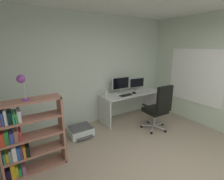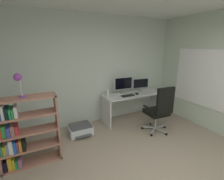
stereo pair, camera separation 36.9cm
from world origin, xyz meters
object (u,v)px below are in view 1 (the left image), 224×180
desk (131,99)px  monitor_secondary (137,83)px  desktop_speaker (106,93)px  office_chair (159,107)px  printer (81,131)px  computer_mouse (134,93)px  keyboard (126,95)px  desk_lamp (22,81)px  monitor_main (121,84)px  bookshelf (25,139)px

desk → monitor_secondary: size_ratio=3.49×
desktop_speaker → office_chair: (0.84, -0.98, -0.22)m
printer → desk: bearing=3.8°
computer_mouse → printer: size_ratio=0.19×
keyboard → desk_lamp: 2.50m
desk_lamp → monitor_main: bearing=19.4°
desk_lamp → keyboard: bearing=13.6°
bookshelf → printer: 1.36m
keyboard → printer: keyboard is taller
computer_mouse → desk_lamp: desk_lamp is taller
bookshelf → office_chair: bearing=-4.3°
monitor_secondary → keyboard: 0.66m
office_chair → monitor_main: bearing=108.9°
monitor_main → desk_lamp: 2.53m
office_chair → bookshelf: (-2.76, 0.21, -0.02)m
monitor_main → printer: monitor_main is taller
bookshelf → printer: size_ratio=2.34×
office_chair → desk_lamp: size_ratio=2.96×
desk → bookshelf: 2.74m
monitor_main → bookshelf: size_ratio=0.43×
keyboard → bookshelf: (-2.39, -0.56, -0.16)m
desk → monitor_main: 0.52m
computer_mouse → printer: computer_mouse is taller
desktop_speaker → printer: 1.09m
printer → monitor_secondary: bearing=7.4°
desktop_speaker → bookshelf: bearing=-158.0°
monitor_secondary → computer_mouse: (-0.28, -0.24, -0.18)m
monitor_secondary → desktop_speaker: monitor_secondary is taller
desktop_speaker → desk: bearing=-7.2°
keyboard → desk_lamp: (-2.32, -0.56, 0.74)m
monitor_main → office_chair: bearing=-71.1°
desk → keyboard: keyboard is taller
monitor_main → desk_lamp: desk_lamp is taller
desk_lamp → office_chair: bearing=-4.4°
computer_mouse → bookshelf: (-2.68, -0.59, -0.17)m
desk_lamp → printer: bearing=28.9°
monitor_secondary → desktop_speaker: bearing=-177.4°
office_chair → computer_mouse: bearing=95.6°
monitor_secondary → computer_mouse: bearing=-140.3°
desktop_speaker → printer: bearing=-166.4°
desk → printer: size_ratio=3.25×
monitor_secondary → office_chair: size_ratio=0.43×
monitor_secondary → computer_mouse: monitor_secondary is taller
monitor_secondary → keyboard: bearing=-155.5°
computer_mouse → office_chair: bearing=-72.5°
keyboard → printer: 1.42m
desk_lamp → desk: bearing=14.9°
monitor_secondary → desk_lamp: 3.06m
bookshelf → desk_lamp: 0.91m
keyboard → computer_mouse: computer_mouse is taller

